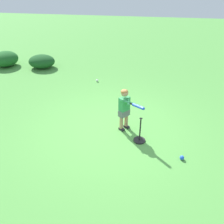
% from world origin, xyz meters
% --- Properties ---
extents(ground_plane, '(40.00, 40.00, 0.00)m').
position_xyz_m(ground_plane, '(0.00, 0.00, 0.00)').
color(ground_plane, '#519942').
extents(child_batter, '(0.62, 0.65, 1.08)m').
position_xyz_m(child_batter, '(0.04, -0.33, 0.65)').
color(child_batter, '#232328').
rests_on(child_batter, ground).
extents(play_ball_behind_batter, '(0.09, 0.09, 0.09)m').
position_xyz_m(play_ball_behind_batter, '(-0.84, -1.68, 0.05)').
color(play_ball_behind_batter, blue).
rests_on(play_ball_behind_batter, ground).
extents(play_ball_midfield, '(0.09, 0.09, 0.09)m').
position_xyz_m(play_ball_midfield, '(2.89, 1.09, 0.05)').
color(play_ball_midfield, white).
rests_on(play_ball_midfield, ground).
extents(batting_tee, '(0.28, 0.28, 0.62)m').
position_xyz_m(batting_tee, '(-0.37, -0.75, 0.10)').
color(batting_tee, black).
rests_on(batting_tee, ground).
extents(shrub_left_background, '(0.96, 1.10, 0.55)m').
position_xyz_m(shrub_left_background, '(3.94, 3.76, 0.27)').
color(shrub_left_background, '#194C1E').
rests_on(shrub_left_background, ground).
extents(shrub_right_background, '(1.10, 1.03, 0.63)m').
position_xyz_m(shrub_right_background, '(3.84, 5.38, 0.32)').
color(shrub_right_background, '#1E5B23').
rests_on(shrub_right_background, ground).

